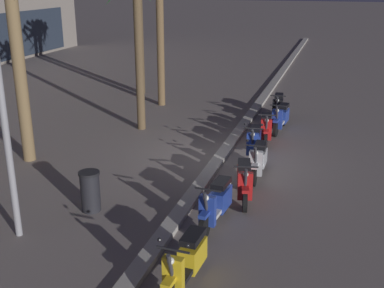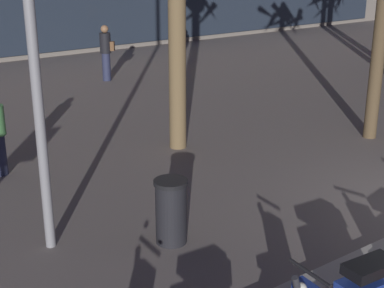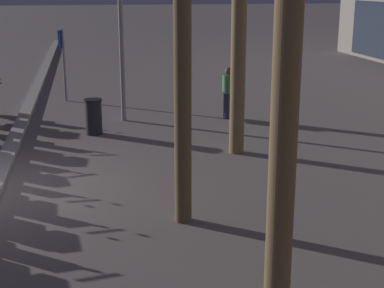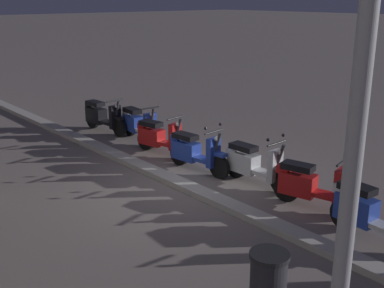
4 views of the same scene
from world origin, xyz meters
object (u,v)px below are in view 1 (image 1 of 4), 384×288
at_px(scooter_yellow_mid_front, 187,261).
at_px(scooter_red_second_in_line, 244,181).
at_px(scooter_black_lead_nearest, 278,106).
at_px(litter_bin, 90,191).
at_px(scooter_silver_far_back, 259,160).
at_px(scooter_blue_mid_rear, 217,203).
at_px(scooter_blue_last_in_row, 254,142).
at_px(palm_tree_by_mall_entrance, 12,9).
at_px(scooter_red_tail_end, 266,128).
at_px(scooter_blue_gap_after_mid, 281,117).

distance_m(scooter_yellow_mid_front, scooter_red_second_in_line, 3.73).
height_order(scooter_red_second_in_line, scooter_black_lead_nearest, same).
bearing_deg(litter_bin, scooter_silver_far_back, -45.60).
height_order(scooter_silver_far_back, scooter_black_lead_nearest, scooter_silver_far_back).
xyz_separation_m(scooter_yellow_mid_front, scooter_blue_mid_rear, (2.33, 0.07, 0.01)).
height_order(scooter_blue_last_in_row, palm_tree_by_mall_entrance, palm_tree_by_mall_entrance).
relative_size(scooter_yellow_mid_front, scooter_black_lead_nearest, 0.97).
height_order(scooter_yellow_mid_front, scooter_black_lead_nearest, scooter_yellow_mid_front).
distance_m(scooter_red_tail_end, scooter_black_lead_nearest, 2.78).
bearing_deg(scooter_silver_far_back, litter_bin, 134.40).
relative_size(scooter_red_second_in_line, scooter_red_tail_end, 0.99).
relative_size(scooter_silver_far_back, scooter_black_lead_nearest, 0.94).
relative_size(scooter_yellow_mid_front, scooter_blue_last_in_row, 1.02).
height_order(scooter_yellow_mid_front, scooter_blue_gap_after_mid, scooter_yellow_mid_front).
xyz_separation_m(scooter_blue_last_in_row, scooter_black_lead_nearest, (4.27, -0.12, 0.02)).
height_order(scooter_red_tail_end, litter_bin, scooter_red_tail_end).
bearing_deg(scooter_red_second_in_line, scooter_blue_mid_rear, 166.97).
xyz_separation_m(scooter_blue_last_in_row, scooter_blue_gap_after_mid, (2.85, -0.43, 0.01)).
distance_m(scooter_black_lead_nearest, litter_bin, 9.42).
xyz_separation_m(scooter_red_second_in_line, scooter_blue_gap_after_mid, (5.81, -0.13, 0.01)).
bearing_deg(scooter_blue_mid_rear, scooter_red_tail_end, -1.33).
relative_size(scooter_blue_last_in_row, scooter_red_tail_end, 1.03).
relative_size(scooter_red_tail_end, litter_bin, 1.81).
bearing_deg(scooter_red_second_in_line, scooter_black_lead_nearest, 1.39).
distance_m(scooter_blue_gap_after_mid, litter_bin, 8.21).
bearing_deg(scooter_blue_last_in_row, scooter_silver_far_back, -165.08).
height_order(palm_tree_by_mall_entrance, litter_bin, palm_tree_by_mall_entrance).
height_order(scooter_silver_far_back, scooter_red_tail_end, scooter_silver_far_back).
height_order(scooter_silver_far_back, palm_tree_by_mall_entrance, palm_tree_by_mall_entrance).
relative_size(scooter_black_lead_nearest, palm_tree_by_mall_entrance, 0.32).
xyz_separation_m(scooter_red_tail_end, litter_bin, (-6.15, 3.01, 0.05)).
height_order(scooter_blue_mid_rear, scooter_black_lead_nearest, same).
bearing_deg(scooter_blue_mid_rear, scooter_silver_far_back, -7.97).
relative_size(scooter_blue_mid_rear, scooter_red_tail_end, 1.03).
height_order(scooter_silver_far_back, litter_bin, scooter_silver_far_back).
distance_m(scooter_blue_last_in_row, scooter_red_tail_end, 1.49).
xyz_separation_m(scooter_blue_last_in_row, litter_bin, (-4.66, 2.90, 0.04)).
distance_m(scooter_blue_last_in_row, litter_bin, 5.49).
bearing_deg(scooter_yellow_mid_front, scooter_blue_gap_after_mid, -2.24).
relative_size(scooter_yellow_mid_front, scooter_red_tail_end, 1.05).
bearing_deg(scooter_blue_gap_after_mid, scooter_blue_mid_rear, 176.44).
bearing_deg(scooter_yellow_mid_front, scooter_silver_far_back, -3.64).
bearing_deg(scooter_blue_last_in_row, palm_tree_by_mall_entrance, 110.30).
xyz_separation_m(scooter_red_second_in_line, scooter_silver_far_back, (1.51, -0.09, -0.00)).
xyz_separation_m(scooter_blue_gap_after_mid, palm_tree_by_mall_entrance, (-5.14, 6.62, 3.80)).
bearing_deg(litter_bin, scooter_red_tail_end, -26.10).
relative_size(scooter_black_lead_nearest, litter_bin, 1.97).
relative_size(scooter_blue_mid_rear, litter_bin, 1.87).
height_order(scooter_yellow_mid_front, scooter_blue_mid_rear, scooter_yellow_mid_front).
bearing_deg(scooter_blue_gap_after_mid, scooter_black_lead_nearest, 12.00).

